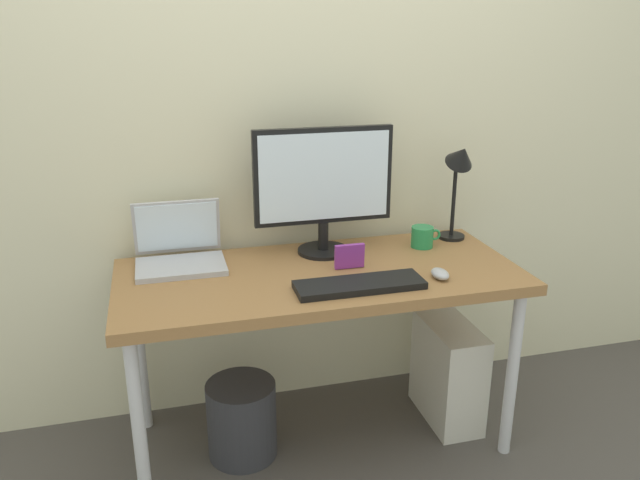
% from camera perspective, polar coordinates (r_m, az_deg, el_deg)
% --- Properties ---
extents(ground_plane, '(6.00, 6.00, 0.00)m').
position_cam_1_polar(ground_plane, '(2.63, 0.00, -17.38)').
color(ground_plane, '#4C4742').
extents(back_wall, '(4.40, 0.04, 2.60)m').
position_cam_1_polar(back_wall, '(2.50, -2.29, 13.01)').
color(back_wall, beige).
rests_on(back_wall, ground_plane).
extents(desk, '(1.45, 0.64, 0.71)m').
position_cam_1_polar(desk, '(2.31, 0.00, -4.32)').
color(desk, olive).
rests_on(desk, ground_plane).
extents(monitor, '(0.53, 0.20, 0.49)m').
position_cam_1_polar(monitor, '(2.38, 0.32, 5.12)').
color(monitor, black).
rests_on(monitor, desk).
extents(laptop, '(0.32, 0.26, 0.23)m').
position_cam_1_polar(laptop, '(2.39, -12.59, -0.83)').
color(laptop, '#B2B2B7').
rests_on(laptop, desk).
extents(desk_lamp, '(0.11, 0.16, 0.42)m').
position_cam_1_polar(desk_lamp, '(2.58, 12.49, 6.16)').
color(desk_lamp, black).
rests_on(desk_lamp, desk).
extents(keyboard, '(0.44, 0.14, 0.02)m').
position_cam_1_polar(keyboard, '(2.14, 3.58, -4.06)').
color(keyboard, black).
rests_on(keyboard, desk).
extents(mouse, '(0.06, 0.09, 0.03)m').
position_cam_1_polar(mouse, '(2.25, 10.78, -3.02)').
color(mouse, '#B2B2B7').
rests_on(mouse, desk).
extents(coffee_mug, '(0.12, 0.09, 0.08)m').
position_cam_1_polar(coffee_mug, '(2.55, 9.24, 0.28)').
color(coffee_mug, '#268C4C').
rests_on(coffee_mug, desk).
extents(photo_frame, '(0.11, 0.02, 0.09)m').
position_cam_1_polar(photo_frame, '(2.29, 2.68, -1.47)').
color(photo_frame, purple).
rests_on(photo_frame, desk).
extents(computer_tower, '(0.18, 0.36, 0.42)m').
position_cam_1_polar(computer_tower, '(2.69, 11.48, -11.60)').
color(computer_tower, silver).
rests_on(computer_tower, ground_plane).
extents(wastebasket, '(0.26, 0.26, 0.30)m').
position_cam_1_polar(wastebasket, '(2.49, -7.07, -15.76)').
color(wastebasket, '#333338').
rests_on(wastebasket, ground_plane).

